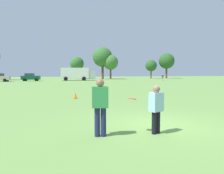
{
  "coord_description": "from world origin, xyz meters",
  "views": [
    {
      "loc": [
        -3.57,
        -6.92,
        1.92
      ],
      "look_at": [
        -1.22,
        2.05,
        1.29
      ],
      "focal_mm": 33.31,
      "sensor_mm": 36.0,
      "label": 1
    }
  ],
  "objects_px": {
    "player_thrower": "(100,104)",
    "player_defender": "(156,107)",
    "box_truck": "(77,74)",
    "bystander_sideline_watcher": "(162,77)",
    "parked_car_center": "(31,77)",
    "traffic_cone": "(75,96)",
    "frisbee": "(132,99)"
  },
  "relations": [
    {
      "from": "frisbee",
      "to": "traffic_cone",
      "type": "height_order",
      "value": "frisbee"
    },
    {
      "from": "frisbee",
      "to": "parked_car_center",
      "type": "distance_m",
      "value": 46.92
    },
    {
      "from": "player_thrower",
      "to": "player_defender",
      "type": "bearing_deg",
      "value": -4.78
    },
    {
      "from": "frisbee",
      "to": "bystander_sideline_watcher",
      "type": "height_order",
      "value": "bystander_sideline_watcher"
    },
    {
      "from": "box_truck",
      "to": "bystander_sideline_watcher",
      "type": "distance_m",
      "value": 21.03
    },
    {
      "from": "parked_car_center",
      "to": "box_truck",
      "type": "height_order",
      "value": "box_truck"
    },
    {
      "from": "box_truck",
      "to": "traffic_cone",
      "type": "bearing_deg",
      "value": -95.48
    },
    {
      "from": "frisbee",
      "to": "bystander_sideline_watcher",
      "type": "bearing_deg",
      "value": 60.43
    },
    {
      "from": "traffic_cone",
      "to": "box_truck",
      "type": "height_order",
      "value": "box_truck"
    },
    {
      "from": "player_thrower",
      "to": "box_truck",
      "type": "bearing_deg",
      "value": 85.59
    },
    {
      "from": "parked_car_center",
      "to": "bystander_sideline_watcher",
      "type": "distance_m",
      "value": 31.34
    },
    {
      "from": "traffic_cone",
      "to": "box_truck",
      "type": "bearing_deg",
      "value": 84.52
    },
    {
      "from": "player_thrower",
      "to": "bystander_sideline_watcher",
      "type": "bearing_deg",
      "value": 59.34
    },
    {
      "from": "player_defender",
      "to": "box_truck",
      "type": "relative_size",
      "value": 0.18
    },
    {
      "from": "player_defender",
      "to": "box_truck",
      "type": "distance_m",
      "value": 47.03
    },
    {
      "from": "player_defender",
      "to": "parked_car_center",
      "type": "bearing_deg",
      "value": 101.17
    },
    {
      "from": "traffic_cone",
      "to": "box_truck",
      "type": "relative_size",
      "value": 0.06
    },
    {
      "from": "traffic_cone",
      "to": "parked_car_center",
      "type": "xyz_separation_m",
      "value": [
        -7.42,
        36.73,
        0.69
      ]
    },
    {
      "from": "box_truck",
      "to": "parked_car_center",
      "type": "bearing_deg",
      "value": -177.03
    },
    {
      "from": "player_defender",
      "to": "traffic_cone",
      "type": "bearing_deg",
      "value": 100.19
    },
    {
      "from": "player_thrower",
      "to": "traffic_cone",
      "type": "distance_m",
      "value": 9.56
    },
    {
      "from": "player_thrower",
      "to": "traffic_cone",
      "type": "height_order",
      "value": "player_thrower"
    },
    {
      "from": "player_thrower",
      "to": "frisbee",
      "type": "bearing_deg",
      "value": 6.01
    },
    {
      "from": "box_truck",
      "to": "player_thrower",
      "type": "bearing_deg",
      "value": -94.41
    },
    {
      "from": "player_defender",
      "to": "bystander_sideline_watcher",
      "type": "relative_size",
      "value": 0.95
    },
    {
      "from": "frisbee",
      "to": "traffic_cone",
      "type": "bearing_deg",
      "value": 96.2
    },
    {
      "from": "parked_car_center",
      "to": "traffic_cone",
      "type": "bearing_deg",
      "value": -78.58
    },
    {
      "from": "player_defender",
      "to": "player_thrower",
      "type": "bearing_deg",
      "value": 175.22
    },
    {
      "from": "player_thrower",
      "to": "box_truck",
      "type": "xyz_separation_m",
      "value": [
        3.61,
        46.83,
        0.77
      ]
    },
    {
      "from": "parked_car_center",
      "to": "bystander_sideline_watcher",
      "type": "bearing_deg",
      "value": -13.56
    },
    {
      "from": "frisbee",
      "to": "traffic_cone",
      "type": "xyz_separation_m",
      "value": [
        -1.02,
        9.42,
        -0.87
      ]
    },
    {
      "from": "frisbee",
      "to": "parked_car_center",
      "type": "relative_size",
      "value": 0.06
    }
  ]
}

